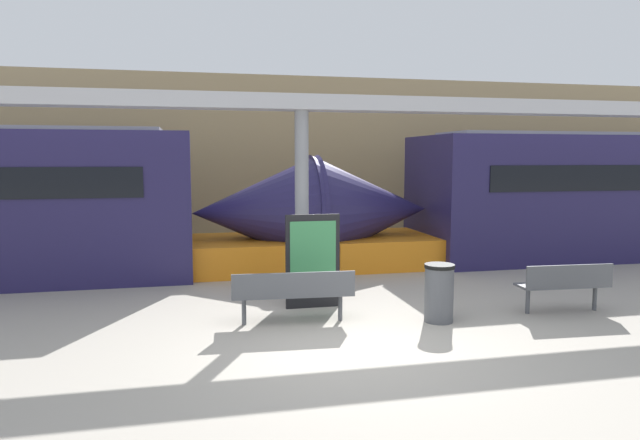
# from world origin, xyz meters

# --- Properties ---
(ground_plane) EXTENTS (60.00, 60.00, 0.00)m
(ground_plane) POSITION_xyz_m (0.00, 0.00, 0.00)
(ground_plane) COLOR #A8A093
(station_wall) EXTENTS (56.00, 0.20, 5.00)m
(station_wall) POSITION_xyz_m (0.00, 10.01, 2.50)
(station_wall) COLOR tan
(station_wall) RESTS_ON ground_plane
(train_left) EXTENTS (15.05, 2.93, 3.20)m
(train_left) POSITION_xyz_m (8.27, 5.92, 1.50)
(train_left) COLOR #231E4C
(train_left) RESTS_ON ground_plane
(bench_near) EXTENTS (1.92, 0.56, 0.83)m
(bench_near) POSITION_xyz_m (-0.55, 1.35, 0.52)
(bench_near) COLOR #4C4F54
(bench_near) RESTS_ON ground_plane
(bench_far) EXTENTS (1.55, 0.53, 0.83)m
(bench_far) POSITION_xyz_m (3.94, 0.98, 0.51)
(bench_far) COLOR #4C4F54
(bench_far) RESTS_ON ground_plane
(trash_bin) EXTENTS (0.47, 0.47, 0.92)m
(trash_bin) POSITION_xyz_m (1.71, 0.99, 0.46)
(trash_bin) COLOR #4C4F54
(trash_bin) RESTS_ON ground_plane
(poster_board) EXTENTS (0.93, 0.07, 1.61)m
(poster_board) POSITION_xyz_m (-0.06, 2.24, 0.82)
(poster_board) COLOR black
(poster_board) RESTS_ON ground_plane
(support_column_near) EXTENTS (0.26, 0.26, 3.43)m
(support_column_near) POSITION_xyz_m (-0.04, 3.31, 1.72)
(support_column_near) COLOR gray
(support_column_near) RESTS_ON ground_plane
(canopy_beam) EXTENTS (28.00, 0.60, 0.28)m
(canopy_beam) POSITION_xyz_m (-0.04, 3.31, 3.57)
(canopy_beam) COLOR #B7B7BC
(canopy_beam) RESTS_ON support_column_near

